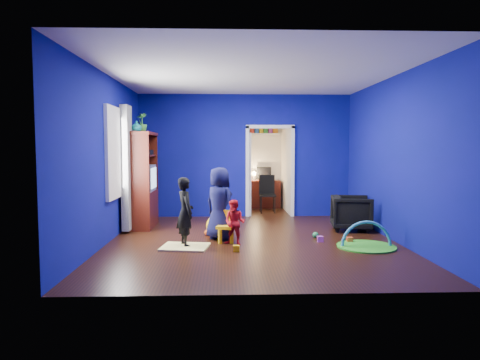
{
  "coord_description": "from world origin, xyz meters",
  "views": [
    {
      "loc": [
        -0.48,
        -7.41,
        1.64
      ],
      "look_at": [
        -0.2,
        0.4,
        1.05
      ],
      "focal_mm": 32.0,
      "sensor_mm": 36.0,
      "label": 1
    }
  ],
  "objects_px": {
    "child_navy": "(220,204)",
    "vase": "(136,126)",
    "armchair": "(351,213)",
    "child_black": "(185,212)",
    "tv_armoire": "(140,180)",
    "toddler_red": "(235,222)",
    "crt_tv": "(142,178)",
    "hopper_ball": "(217,226)",
    "study_desk": "(264,194)",
    "play_mat": "(366,246)",
    "kid_chair": "(226,228)",
    "folding_chair": "(267,195)"
  },
  "relations": [
    {
      "from": "play_mat",
      "to": "child_navy",
      "type": "bearing_deg",
      "value": 164.18
    },
    {
      "from": "child_black",
      "to": "child_navy",
      "type": "bearing_deg",
      "value": -69.5
    },
    {
      "from": "child_navy",
      "to": "crt_tv",
      "type": "bearing_deg",
      "value": 3.7
    },
    {
      "from": "play_mat",
      "to": "folding_chair",
      "type": "xyz_separation_m",
      "value": [
        -1.26,
        3.83,
        0.45
      ]
    },
    {
      "from": "play_mat",
      "to": "study_desk",
      "type": "bearing_deg",
      "value": 104.69
    },
    {
      "from": "child_black",
      "to": "vase",
      "type": "bearing_deg",
      "value": 13.16
    },
    {
      "from": "armchair",
      "to": "folding_chair",
      "type": "height_order",
      "value": "folding_chair"
    },
    {
      "from": "vase",
      "to": "play_mat",
      "type": "height_order",
      "value": "vase"
    },
    {
      "from": "armchair",
      "to": "child_navy",
      "type": "xyz_separation_m",
      "value": [
        -2.62,
        -0.79,
        0.3
      ]
    },
    {
      "from": "vase",
      "to": "study_desk",
      "type": "bearing_deg",
      "value": 47.79
    },
    {
      "from": "vase",
      "to": "study_desk",
      "type": "distance_m",
      "value": 4.53
    },
    {
      "from": "child_black",
      "to": "tv_armoire",
      "type": "height_order",
      "value": "tv_armoire"
    },
    {
      "from": "armchair",
      "to": "child_navy",
      "type": "distance_m",
      "value": 2.75
    },
    {
      "from": "play_mat",
      "to": "study_desk",
      "type": "distance_m",
      "value": 4.97
    },
    {
      "from": "toddler_red",
      "to": "tv_armoire",
      "type": "relative_size",
      "value": 0.39
    },
    {
      "from": "armchair",
      "to": "child_black",
      "type": "relative_size",
      "value": 0.66
    },
    {
      "from": "study_desk",
      "to": "folding_chair",
      "type": "height_order",
      "value": "folding_chair"
    },
    {
      "from": "study_desk",
      "to": "hopper_ball",
      "type": "bearing_deg",
      "value": -107.59
    },
    {
      "from": "study_desk",
      "to": "folding_chair",
      "type": "bearing_deg",
      "value": -90.0
    },
    {
      "from": "folding_chair",
      "to": "armchair",
      "type": "bearing_deg",
      "value": -58.53
    },
    {
      "from": "toddler_red",
      "to": "hopper_ball",
      "type": "xyz_separation_m",
      "value": [
        -0.31,
        0.68,
        -0.18
      ]
    },
    {
      "from": "armchair",
      "to": "study_desk",
      "type": "distance_m",
      "value": 3.62
    },
    {
      "from": "tv_armoire",
      "to": "play_mat",
      "type": "distance_m",
      "value": 4.64
    },
    {
      "from": "study_desk",
      "to": "child_black",
      "type": "bearing_deg",
      "value": -110.54
    },
    {
      "from": "child_navy",
      "to": "folding_chair",
      "type": "height_order",
      "value": "child_navy"
    },
    {
      "from": "armchair",
      "to": "tv_armoire",
      "type": "distance_m",
      "value": 4.34
    },
    {
      "from": "child_black",
      "to": "child_navy",
      "type": "xyz_separation_m",
      "value": [
        0.56,
        0.52,
        0.07
      ]
    },
    {
      "from": "kid_chair",
      "to": "study_desk",
      "type": "bearing_deg",
      "value": 94.81
    },
    {
      "from": "armchair",
      "to": "study_desk",
      "type": "bearing_deg",
      "value": 32.41
    },
    {
      "from": "folding_chair",
      "to": "kid_chair",
      "type": "bearing_deg",
      "value": -107.46
    },
    {
      "from": "child_navy",
      "to": "tv_armoire",
      "type": "relative_size",
      "value": 0.66
    },
    {
      "from": "armchair",
      "to": "crt_tv",
      "type": "relative_size",
      "value": 1.09
    },
    {
      "from": "toddler_red",
      "to": "tv_armoire",
      "type": "height_order",
      "value": "tv_armoire"
    },
    {
      "from": "toddler_red",
      "to": "vase",
      "type": "bearing_deg",
      "value": 165.82
    },
    {
      "from": "tv_armoire",
      "to": "folding_chair",
      "type": "distance_m",
      "value": 3.41
    },
    {
      "from": "tv_armoire",
      "to": "kid_chair",
      "type": "distance_m",
      "value": 2.44
    },
    {
      "from": "play_mat",
      "to": "kid_chair",
      "type": "bearing_deg",
      "value": 168.88
    },
    {
      "from": "kid_chair",
      "to": "play_mat",
      "type": "height_order",
      "value": "kid_chair"
    },
    {
      "from": "tv_armoire",
      "to": "study_desk",
      "type": "distance_m",
      "value": 4.03
    },
    {
      "from": "armchair",
      "to": "child_navy",
      "type": "bearing_deg",
      "value": 115.62
    },
    {
      "from": "hopper_ball",
      "to": "folding_chair",
      "type": "relative_size",
      "value": 0.44
    },
    {
      "from": "armchair",
      "to": "tv_armoire",
      "type": "relative_size",
      "value": 0.39
    },
    {
      "from": "folding_chair",
      "to": "toddler_red",
      "type": "bearing_deg",
      "value": -104.3
    },
    {
      "from": "tv_armoire",
      "to": "crt_tv",
      "type": "bearing_deg",
      "value": 0.0
    },
    {
      "from": "armchair",
      "to": "child_black",
      "type": "distance_m",
      "value": 3.44
    },
    {
      "from": "armchair",
      "to": "vase",
      "type": "distance_m",
      "value": 4.6
    },
    {
      "from": "child_navy",
      "to": "child_black",
      "type": "bearing_deg",
      "value": 85.48
    },
    {
      "from": "child_black",
      "to": "toddler_red",
      "type": "bearing_deg",
      "value": -106.16
    },
    {
      "from": "child_navy",
      "to": "vase",
      "type": "bearing_deg",
      "value": 11.43
    },
    {
      "from": "child_black",
      "to": "folding_chair",
      "type": "distance_m",
      "value": 4.06
    }
  ]
}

